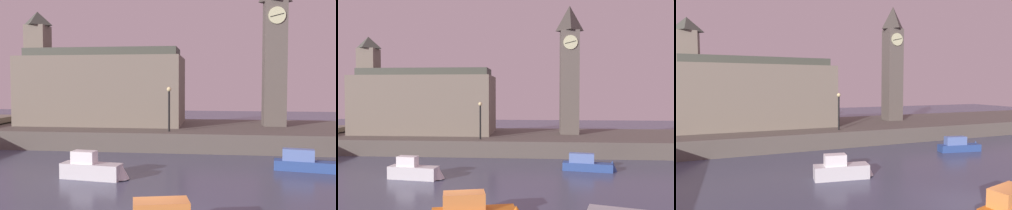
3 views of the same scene
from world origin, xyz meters
TOP-DOWN VIEW (x-y plane):
  - ground_plane at (0.00, 0.00)m, footprint 120.00×120.00m
  - far_embankment at (0.00, 20.00)m, footprint 70.00×12.00m
  - clock_tower at (7.67, 20.64)m, footprint 2.10×2.16m
  - parliament_hall at (-8.28, 20.49)m, footprint 14.84×6.62m
  - streetlamp at (-1.11, 15.39)m, footprint 0.36×0.36m
  - boat_ferry_white at (-4.08, 6.04)m, footprint 3.92×1.44m
  - boat_tour_blue at (8.08, 9.41)m, footprint 4.18×1.57m

SIDE VIEW (x-z plane):
  - ground_plane at x=0.00m, z-range 0.00..0.00m
  - boat_tour_blue at x=8.08m, z-range -0.25..1.19m
  - boat_ferry_white at x=-4.08m, z-range -0.22..1.32m
  - far_embankment at x=0.00m, z-range 0.00..1.50m
  - streetlamp at x=-1.11m, z-range 1.96..5.46m
  - parliament_hall at x=-8.28m, z-range -0.33..10.24m
  - clock_tower at x=7.67m, z-range 1.73..15.33m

